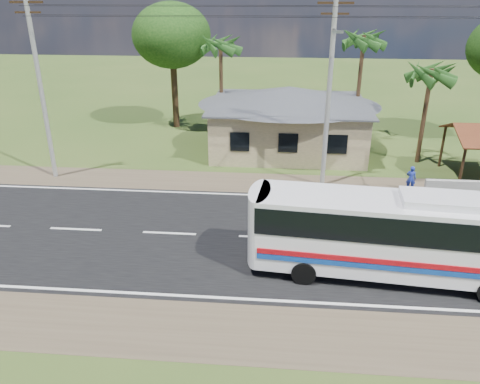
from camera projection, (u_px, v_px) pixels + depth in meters
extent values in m
plane|color=#2F4A1A|center=(266.00, 238.00, 21.39)|extent=(120.00, 120.00, 0.00)
cube|color=black|center=(266.00, 237.00, 21.38)|extent=(120.00, 10.00, 0.02)
cube|color=brown|center=(270.00, 183.00, 27.32)|extent=(120.00, 3.00, 0.01)
cube|color=brown|center=(259.00, 334.00, 15.46)|extent=(120.00, 3.00, 0.01)
cube|color=silver|center=(269.00, 195.00, 25.67)|extent=(120.00, 0.15, 0.01)
cube|color=silver|center=(261.00, 300.00, 17.09)|extent=(120.00, 0.15, 0.01)
cube|color=silver|center=(266.00, 237.00, 21.38)|extent=(120.00, 0.15, 0.01)
cube|color=tan|center=(288.00, 127.00, 32.53)|extent=(10.00, 8.00, 3.20)
cube|color=#4C4F54|center=(289.00, 103.00, 31.86)|extent=(10.60, 8.60, 0.10)
pyramid|color=#4C4F54|center=(289.00, 86.00, 31.40)|extent=(12.40, 10.00, 1.20)
cube|color=black|center=(240.00, 142.00, 29.06)|extent=(1.20, 0.08, 1.20)
cube|color=black|center=(288.00, 143.00, 28.82)|extent=(1.20, 0.08, 1.20)
cube|color=black|center=(337.00, 144.00, 28.58)|extent=(1.20, 0.08, 1.20)
cylinder|color=#332112|center=(462.00, 167.00, 26.13)|extent=(0.16, 0.16, 2.60)
cylinder|color=#332112|center=(442.00, 147.00, 29.41)|extent=(0.16, 0.16, 2.60)
cylinder|color=#9E9E99|center=(40.00, 85.00, 26.14)|extent=(0.26, 0.26, 11.00)
cube|color=#332112|center=(26.00, 2.00, 24.42)|extent=(1.80, 0.12, 0.12)
cube|color=#332112|center=(28.00, 12.00, 24.62)|extent=(1.40, 0.10, 0.10)
cylinder|color=#9E9E99|center=(329.00, 90.00, 24.87)|extent=(0.26, 0.26, 11.00)
cube|color=#332112|center=(336.00, 3.00, 23.14)|extent=(1.80, 0.12, 0.12)
cube|color=#332112|center=(335.00, 14.00, 23.34)|extent=(1.40, 0.10, 0.10)
cylinder|color=gray|center=(336.00, 30.00, 22.71)|extent=(0.08, 2.00, 0.08)
cube|color=gray|center=(338.00, 32.00, 21.80)|extent=(0.50, 0.18, 0.12)
cylinder|color=black|center=(177.00, 7.00, 23.86)|extent=(16.00, 0.02, 0.02)
cylinder|color=#47301E|center=(424.00, 117.00, 29.46)|extent=(0.28, 0.28, 6.00)
cylinder|color=#47301E|center=(359.00, 90.00, 33.54)|extent=(0.28, 0.28, 7.50)
cylinder|color=#47301E|center=(221.00, 90.00, 34.90)|extent=(0.28, 0.28, 7.00)
cylinder|color=#47301E|center=(175.00, 90.00, 37.25)|extent=(0.50, 0.50, 5.95)
ellipsoid|color=#13340E|center=(172.00, 35.00, 35.57)|extent=(6.00, 6.00, 4.92)
cube|color=silver|center=(408.00, 236.00, 17.74)|extent=(11.63, 3.42, 2.86)
cube|color=black|center=(411.00, 219.00, 17.45)|extent=(11.68, 3.48, 1.05)
cube|color=black|center=(259.00, 215.00, 18.51)|extent=(0.31, 2.20, 1.72)
cube|color=#A00911|center=(411.00, 265.00, 16.85)|extent=(11.22, 1.06, 0.21)
cube|color=navy|center=(410.00, 270.00, 16.95)|extent=(11.22, 1.06, 0.21)
cube|color=silver|center=(442.00, 200.00, 16.95)|extent=(2.99, 1.78, 0.29)
cylinder|color=black|center=(304.00, 273.00, 17.92)|extent=(0.98, 0.42, 0.95)
cylinder|color=black|center=(307.00, 244.00, 19.90)|extent=(0.98, 0.42, 0.95)
cylinder|color=black|center=(473.00, 259.00, 18.82)|extent=(0.98, 0.42, 0.95)
imported|color=#1B2D99|center=(411.00, 179.00, 26.06)|extent=(0.62, 0.53, 1.46)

